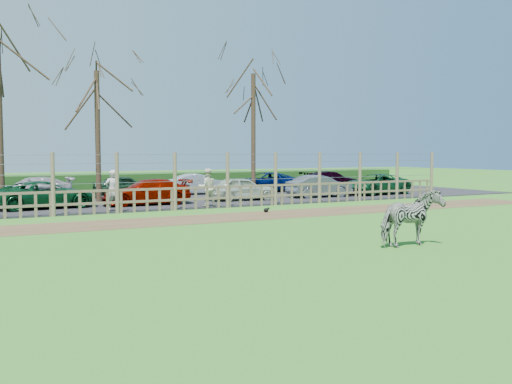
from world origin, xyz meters
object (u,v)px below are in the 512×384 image
car_4 (242,189)px  car_5 (319,186)px  car_9 (31,189)px  crow (266,210)px  zebra (411,218)px  tree_right (253,105)px  car_11 (199,184)px  car_13 (331,180)px  visitor_b (207,187)px  car_2 (46,195)px  car_3 (147,192)px  car_10 (125,186)px  tree_mid (97,104)px  visitor_a (112,190)px  car_12 (264,182)px  car_6 (376,184)px

car_4 → car_5: bearing=-85.6°
car_5 → car_9: size_ratio=0.88×
crow → car_9: bearing=127.4°
zebra → car_5: 16.34m
car_9 → tree_right: bearing=82.9°
car_11 → car_4: bearing=-169.4°
car_4 → car_13: bearing=-56.0°
crow → visitor_b: bearing=111.0°
car_2 → car_3: size_ratio=1.04×
car_2 → car_4: (9.50, -0.37, 0.00)m
tree_right → crow: size_ratio=28.45×
car_10 → car_11: 4.44m
car_3 → visitor_b: bearing=47.8°
car_5 → tree_mid: bearing=80.0°
visitor_a → crow: size_ratio=6.68×
zebra → car_2: (-7.04, 15.15, -0.12)m
car_3 → car_4: size_ratio=1.17×
visitor_a → car_12: size_ratio=0.40×
tree_right → car_11: bearing=145.2°
car_10 → car_12: (8.79, 0.16, 0.00)m
crow → car_2: bearing=143.3°
visitor_b → car_2: (-6.59, 2.59, -0.26)m
tree_mid → visitor_b: size_ratio=3.96×
tree_right → car_4: bearing=-126.5°
tree_right → car_5: (2.41, -3.23, -4.60)m
car_2 → car_5: size_ratio=1.19×
tree_right → car_5: bearing=-53.3°
tree_right → car_5: size_ratio=2.02×
car_4 → car_5: size_ratio=0.97×
car_6 → car_11: (-9.09, 5.00, 0.00)m
car_12 → tree_mid: bearing=-75.9°
tree_mid → car_3: 5.29m
car_5 → car_12: bearing=11.3°
zebra → car_11: bearing=-9.7°
car_4 → zebra: bearing=176.2°
tree_mid → tree_right: bearing=3.2°
crow → car_4: size_ratio=0.07×
zebra → car_13: zebra is taller
zebra → car_12: 20.73m
car_2 → car_4: size_ratio=1.23×
car_11 → zebra: bearing=-179.3°
crow → tree_mid: bearing=121.8°
crow → car_4: car_4 is taller
crow → car_10: bearing=106.9°
zebra → car_4: (2.45, 14.78, -0.12)m
visitor_a → car_5: visitor_a is taller
visitor_b → car_6: (11.67, 2.19, -0.26)m
car_4 → tree_right: bearing=-30.9°
tree_mid → car_11: 7.98m
car_3 → car_5: size_ratio=1.14×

